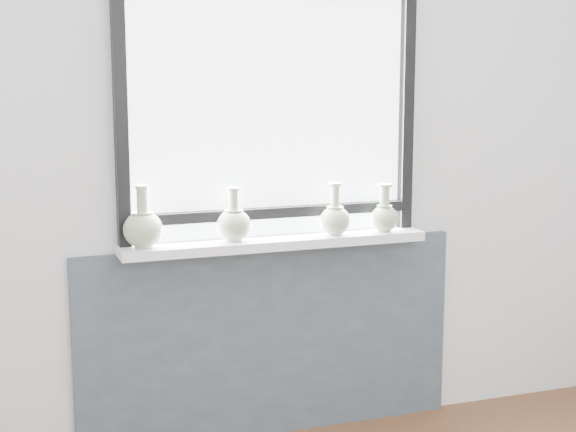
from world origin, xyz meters
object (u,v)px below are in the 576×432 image
object	(u,v)px
vase_b	(234,223)
vase_c	(335,218)
windowsill	(275,242)
vase_a	(143,227)
vase_d	(384,216)

from	to	relation	value
vase_b	vase_c	size ratio (longest dim) A/B	0.99
windowsill	vase_a	distance (m)	0.57
vase_d	vase_c	bearing A→B (deg)	-179.39
vase_a	vase_d	bearing A→B (deg)	-0.62
vase_a	vase_c	xyz separation A→B (m)	(0.82, -0.01, -0.01)
windowsill	vase_c	world-z (taller)	vase_c
windowsill	vase_d	world-z (taller)	vase_d
vase_a	vase_c	distance (m)	0.82
vase_a	vase_b	distance (m)	0.38
vase_a	vase_d	world-z (taller)	vase_a
vase_a	vase_b	bearing A→B (deg)	0.98
vase_b	windowsill	bearing A→B (deg)	1.14
windowsill	vase_b	world-z (taller)	vase_b
windowsill	vase_a	bearing A→B (deg)	-178.97
vase_a	vase_b	world-z (taller)	vase_a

